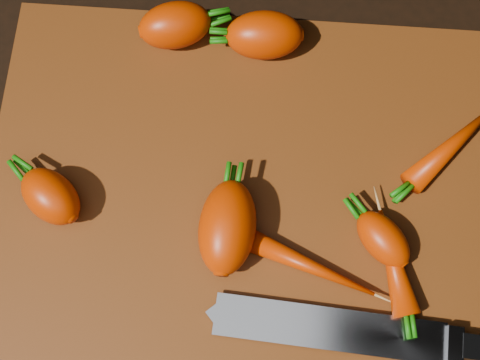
{
  "coord_description": "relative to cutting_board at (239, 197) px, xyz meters",
  "views": [
    {
      "loc": [
        0.01,
        -0.19,
        0.64
      ],
      "look_at": [
        0.0,
        0.01,
        0.03
      ],
      "focal_mm": 50.0,
      "sensor_mm": 36.0,
      "label": 1
    }
  ],
  "objects": [
    {
      "name": "ground",
      "position": [
        0.0,
        0.0,
        -0.01
      ],
      "size": [
        2.0,
        2.0,
        0.01
      ],
      "primitive_type": "cube",
      "color": "black"
    },
    {
      "name": "carrot_5",
      "position": [
        0.21,
        0.06,
        0.02
      ],
      "size": [
        0.1,
        0.11,
        0.03
      ],
      "primitive_type": "ellipsoid",
      "rotation": [
        0.0,
        0.0,
        0.8
      ],
      "color": "#C22E00",
      "rests_on": "cutting_board"
    },
    {
      "name": "cutting_board",
      "position": [
        0.0,
        0.0,
        0.0
      ],
      "size": [
        0.5,
        0.4,
        0.01
      ],
      "primitive_type": "cube",
      "color": "brown",
      "rests_on": "ground"
    },
    {
      "name": "carrot_1",
      "position": [
        -0.18,
        -0.02,
        0.03
      ],
      "size": [
        0.08,
        0.08,
        0.04
      ],
      "primitive_type": "ellipsoid",
      "rotation": [
        0.0,
        0.0,
        2.46
      ],
      "color": "#C22E00",
      "rests_on": "cutting_board"
    },
    {
      "name": "carrot_7",
      "position": [
        0.15,
        -0.06,
        0.02
      ],
      "size": [
        0.05,
        0.1,
        0.03
      ],
      "primitive_type": "ellipsoid",
      "rotation": [
        0.0,
        0.0,
        1.82
      ],
      "color": "#C22E00",
      "rests_on": "cutting_board"
    },
    {
      "name": "carrot_4",
      "position": [
        0.14,
        -0.04,
        0.02
      ],
      "size": [
        0.07,
        0.07,
        0.04
      ],
      "primitive_type": "ellipsoid",
      "rotation": [
        0.0,
        0.0,
        2.3
      ],
      "color": "#C22E00",
      "rests_on": "cutting_board"
    },
    {
      "name": "carrot_0",
      "position": [
        -0.08,
        0.17,
        0.03
      ],
      "size": [
        0.09,
        0.07,
        0.05
      ],
      "primitive_type": "ellipsoid",
      "rotation": [
        0.0,
        0.0,
        0.29
      ],
      "color": "#C22E00",
      "rests_on": "cutting_board"
    },
    {
      "name": "carrot_2",
      "position": [
        -0.01,
        -0.04,
        0.03
      ],
      "size": [
        0.06,
        0.09,
        0.05
      ],
      "primitive_type": "ellipsoid",
      "rotation": [
        0.0,
        0.0,
        1.52
      ],
      "color": "#C22E00",
      "rests_on": "cutting_board"
    },
    {
      "name": "carrot_3",
      "position": [
        0.01,
        0.16,
        0.03
      ],
      "size": [
        0.08,
        0.06,
        0.05
      ],
      "primitive_type": "ellipsoid",
      "rotation": [
        0.0,
        0.0,
        3.23
      ],
      "color": "#C22E00",
      "rests_on": "cutting_board"
    },
    {
      "name": "knife",
      "position": [
        0.11,
        -0.12,
        0.01
      ],
      "size": [
        0.35,
        0.05,
        0.02
      ],
      "rotation": [
        0.0,
        0.0,
        -0.06
      ],
      "color": "gray",
      "rests_on": "cutting_board"
    },
    {
      "name": "carrot_6",
      "position": [
        0.07,
        -0.07,
        0.02
      ],
      "size": [
        0.12,
        0.06,
        0.02
      ],
      "primitive_type": "ellipsoid",
      "rotation": [
        0.0,
        0.0,
        -0.35
      ],
      "color": "#C22E00",
      "rests_on": "cutting_board"
    }
  ]
}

